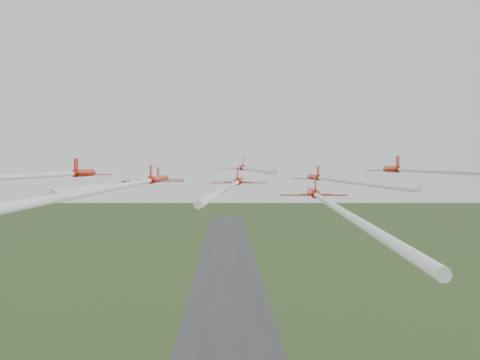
{
  "coord_description": "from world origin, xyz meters",
  "views": [
    {
      "loc": [
        -0.81,
        -93.54,
        64.06
      ],
      "look_at": [
        1.44,
        5.56,
        61.48
      ],
      "focal_mm": 45.0,
      "sensor_mm": 36.0,
      "label": 1
    }
  ],
  "objects_px": {
    "jet_row3_right": "(416,170)",
    "jet_row4_left": "(130,184)",
    "jet_row2_left": "(144,181)",
    "jet_row4_right": "(326,201)",
    "jet_row3_mid": "(233,185)",
    "jet_lead": "(247,169)",
    "jet_row3_left": "(53,175)",
    "jet_row2_right": "(332,179)"
  },
  "relations": [
    {
      "from": "jet_lead",
      "to": "jet_row3_left",
      "type": "xyz_separation_m",
      "value": [
        -26.08,
        -22.54,
        -0.62
      ]
    },
    {
      "from": "jet_lead",
      "to": "jet_row2_left",
      "type": "relative_size",
      "value": 1.14
    },
    {
      "from": "jet_row2_left",
      "to": "jet_row3_right",
      "type": "relative_size",
      "value": 1.06
    },
    {
      "from": "jet_row2_right",
      "to": "jet_row3_right",
      "type": "height_order",
      "value": "jet_row3_right"
    },
    {
      "from": "jet_row3_mid",
      "to": "jet_row4_left",
      "type": "height_order",
      "value": "jet_row4_left"
    },
    {
      "from": "jet_row2_right",
      "to": "jet_row4_right",
      "type": "bearing_deg",
      "value": -103.17
    },
    {
      "from": "jet_row3_left",
      "to": "jet_row2_right",
      "type": "bearing_deg",
      "value": 19.39
    },
    {
      "from": "jet_lead",
      "to": "jet_row3_right",
      "type": "height_order",
      "value": "jet_lead"
    },
    {
      "from": "jet_row3_right",
      "to": "jet_row4_left",
      "type": "xyz_separation_m",
      "value": [
        -35.16,
        -19.16,
        -1.25
      ]
    },
    {
      "from": "jet_row2_left",
      "to": "jet_row2_right",
      "type": "xyz_separation_m",
      "value": [
        28.42,
        -2.09,
        0.24
      ]
    },
    {
      "from": "jet_row2_right",
      "to": "jet_row3_right",
      "type": "xyz_separation_m",
      "value": [
        9.65,
        -9.67,
        1.5
      ]
    },
    {
      "from": "jet_lead",
      "to": "jet_row4_right",
      "type": "xyz_separation_m",
      "value": [
        6.79,
        -38.97,
        -3.1
      ]
    },
    {
      "from": "jet_row3_left",
      "to": "jet_row3_right",
      "type": "bearing_deg",
      "value": 4.95
    },
    {
      "from": "jet_row4_left",
      "to": "jet_row4_right",
      "type": "bearing_deg",
      "value": 4.43
    },
    {
      "from": "jet_row4_left",
      "to": "jet_lead",
      "type": "bearing_deg",
      "value": 72.55
    },
    {
      "from": "jet_row2_right",
      "to": "jet_row4_left",
      "type": "relative_size",
      "value": 0.87
    },
    {
      "from": "jet_row4_left",
      "to": "jet_row4_right",
      "type": "xyz_separation_m",
      "value": [
        20.04,
        1.29,
        -1.81
      ]
    },
    {
      "from": "jet_lead",
      "to": "jet_row2_right",
      "type": "height_order",
      "value": "jet_lead"
    },
    {
      "from": "jet_row2_left",
      "to": "jet_row4_left",
      "type": "xyz_separation_m",
      "value": [
        2.91,
        -30.92,
        0.5
      ]
    },
    {
      "from": "jet_row4_left",
      "to": "jet_row2_right",
      "type": "bearing_deg",
      "value": 49.25
    },
    {
      "from": "jet_row2_left",
      "to": "jet_row4_right",
      "type": "height_order",
      "value": "jet_row2_left"
    },
    {
      "from": "jet_lead",
      "to": "jet_row3_left",
      "type": "bearing_deg",
      "value": -140.63
    },
    {
      "from": "jet_lead",
      "to": "jet_row3_right",
      "type": "bearing_deg",
      "value": -45.39
    },
    {
      "from": "jet_row3_mid",
      "to": "jet_row2_left",
      "type": "bearing_deg",
      "value": 141.62
    },
    {
      "from": "jet_row3_mid",
      "to": "jet_row4_right",
      "type": "bearing_deg",
      "value": -57.4
    },
    {
      "from": "jet_row3_mid",
      "to": "jet_row4_right",
      "type": "height_order",
      "value": "jet_row3_mid"
    },
    {
      "from": "jet_lead",
      "to": "jet_row3_mid",
      "type": "height_order",
      "value": "jet_lead"
    },
    {
      "from": "jet_row3_left",
      "to": "jet_row3_mid",
      "type": "relative_size",
      "value": 0.93
    },
    {
      "from": "jet_lead",
      "to": "jet_row2_left",
      "type": "distance_m",
      "value": 18.75
    },
    {
      "from": "jet_row3_right",
      "to": "jet_row4_right",
      "type": "distance_m",
      "value": 23.61
    },
    {
      "from": "jet_row3_left",
      "to": "jet_row3_mid",
      "type": "distance_m",
      "value": 23.47
    },
    {
      "from": "jet_row2_left",
      "to": "jet_row3_mid",
      "type": "xyz_separation_m",
      "value": [
        13.49,
        -12.3,
        -0.19
      ]
    },
    {
      "from": "jet_row2_right",
      "to": "jet_row2_left",
      "type": "bearing_deg",
      "value": 173.86
    },
    {
      "from": "jet_lead",
      "to": "jet_row2_right",
      "type": "xyz_separation_m",
      "value": [
        12.26,
        -11.43,
        -1.54
      ]
    },
    {
      "from": "jet_lead",
      "to": "jet_row3_right",
      "type": "relative_size",
      "value": 1.2
    },
    {
      "from": "jet_row4_right",
      "to": "jet_row4_left",
      "type": "bearing_deg",
      "value": -172.43
    },
    {
      "from": "jet_row4_left",
      "to": "jet_row3_right",
      "type": "bearing_deg",
      "value": 29.34
    },
    {
      "from": "jet_lead",
      "to": "jet_row4_left",
      "type": "distance_m",
      "value": 42.4
    },
    {
      "from": "jet_row3_left",
      "to": "jet_row4_right",
      "type": "distance_m",
      "value": 36.83
    },
    {
      "from": "jet_row3_right",
      "to": "jet_row4_left",
      "type": "distance_m",
      "value": 40.06
    },
    {
      "from": "jet_row3_mid",
      "to": "jet_row3_left",
      "type": "bearing_deg",
      "value": -173.81
    },
    {
      "from": "jet_row2_left",
      "to": "jet_row4_right",
      "type": "xyz_separation_m",
      "value": [
        22.95,
        -29.63,
        -1.32
      ]
    }
  ]
}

